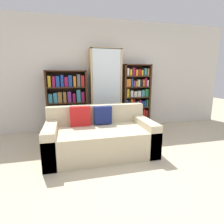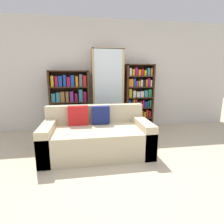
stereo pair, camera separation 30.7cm
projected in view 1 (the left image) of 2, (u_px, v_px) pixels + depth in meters
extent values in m
plane|color=beige|center=(134.00, 170.00, 2.57)|extent=(16.00, 16.00, 0.00)
cube|color=beige|center=(103.00, 76.00, 4.43)|extent=(6.85, 0.06, 2.70)
cube|color=beige|center=(101.00, 141.00, 3.08)|extent=(1.84, 1.00, 0.46)
cube|color=beige|center=(97.00, 114.00, 3.38)|extent=(1.84, 0.20, 0.35)
cube|color=beige|center=(52.00, 142.00, 2.88)|extent=(0.20, 1.00, 0.58)
cube|color=beige|center=(144.00, 134.00, 3.26)|extent=(0.20, 1.00, 0.58)
cube|color=red|center=(80.00, 116.00, 3.15)|extent=(0.36, 0.12, 0.36)
cube|color=navy|center=(103.00, 115.00, 3.25)|extent=(0.32, 0.12, 0.32)
cube|color=#3D2314|center=(48.00, 103.00, 4.03)|extent=(0.04, 0.32, 1.47)
cube|color=#3D2314|center=(86.00, 102.00, 4.24)|extent=(0.04, 0.32, 1.47)
cube|color=#3D2314|center=(66.00, 71.00, 3.99)|extent=(0.93, 0.32, 0.02)
cube|color=#3D2314|center=(69.00, 131.00, 4.29)|extent=(0.93, 0.32, 0.02)
cube|color=#3D2314|center=(67.00, 101.00, 4.28)|extent=(0.93, 0.01, 1.47)
cube|color=#3D2314|center=(68.00, 117.00, 4.21)|extent=(0.85, 0.32, 0.02)
cube|color=#3D2314|center=(67.00, 102.00, 4.14)|extent=(0.85, 0.32, 0.02)
cube|color=#3D2314|center=(67.00, 87.00, 4.07)|extent=(0.85, 0.32, 0.02)
cube|color=#8E1947|center=(54.00, 128.00, 4.18)|extent=(0.11, 0.24, 0.19)
cube|color=teal|center=(61.00, 126.00, 4.21)|extent=(0.11, 0.24, 0.28)
cube|color=#7A3384|center=(69.00, 128.00, 4.26)|extent=(0.11, 0.24, 0.19)
cube|color=teal|center=(76.00, 127.00, 4.30)|extent=(0.12, 0.24, 0.19)
cube|color=beige|center=(82.00, 125.00, 4.32)|extent=(0.10, 0.24, 0.28)
cube|color=beige|center=(53.00, 113.00, 4.10)|extent=(0.13, 0.24, 0.21)
cube|color=#8E1947|center=(61.00, 112.00, 4.13)|extent=(0.14, 0.24, 0.25)
cube|color=beige|center=(68.00, 111.00, 4.17)|extent=(0.13, 0.24, 0.25)
cube|color=#5B5B60|center=(75.00, 110.00, 4.21)|extent=(0.13, 0.24, 0.28)
cube|color=orange|center=(82.00, 110.00, 4.25)|extent=(0.13, 0.24, 0.28)
cube|color=teal|center=(51.00, 98.00, 4.02)|extent=(0.09, 0.24, 0.20)
cube|color=teal|center=(56.00, 98.00, 4.04)|extent=(0.09, 0.24, 0.22)
cube|color=olive|center=(60.00, 97.00, 4.06)|extent=(0.09, 0.24, 0.24)
cube|color=olive|center=(65.00, 97.00, 4.09)|extent=(0.07, 0.24, 0.24)
cube|color=#7A3384|center=(69.00, 97.00, 4.11)|extent=(0.08, 0.24, 0.25)
cube|color=#8E1947|center=(74.00, 97.00, 4.14)|extent=(0.06, 0.24, 0.20)
cube|color=teal|center=(78.00, 96.00, 4.16)|extent=(0.09, 0.24, 0.29)
cube|color=#8E1947|center=(83.00, 96.00, 4.19)|extent=(0.07, 0.24, 0.24)
cube|color=gold|center=(50.00, 81.00, 3.94)|extent=(0.06, 0.24, 0.25)
cube|color=#8E1947|center=(54.00, 82.00, 3.96)|extent=(0.06, 0.24, 0.24)
cube|color=#1E4293|center=(58.00, 81.00, 3.98)|extent=(0.08, 0.24, 0.25)
cube|color=#1E4293|center=(62.00, 81.00, 4.00)|extent=(0.06, 0.24, 0.27)
cube|color=#8E1947|center=(66.00, 82.00, 4.03)|extent=(0.08, 0.24, 0.22)
cube|color=#1E4293|center=(70.00, 81.00, 4.05)|extent=(0.08, 0.24, 0.26)
cube|color=orange|center=(75.00, 81.00, 4.07)|extent=(0.06, 0.24, 0.24)
cube|color=#5B5B60|center=(78.00, 81.00, 4.09)|extent=(0.07, 0.24, 0.28)
cube|color=#AD231E|center=(82.00, 81.00, 4.11)|extent=(0.07, 0.24, 0.25)
cube|color=tan|center=(91.00, 91.00, 4.20)|extent=(0.04, 0.36, 1.98)
cube|color=tan|center=(119.00, 91.00, 4.37)|extent=(0.04, 0.36, 1.98)
cube|color=tan|center=(105.00, 49.00, 4.08)|extent=(0.75, 0.36, 0.02)
cube|color=tan|center=(106.00, 129.00, 4.49)|extent=(0.75, 0.36, 0.02)
cube|color=tan|center=(104.00, 90.00, 4.45)|extent=(0.75, 0.01, 1.98)
cube|color=silver|center=(107.00, 92.00, 4.12)|extent=(0.67, 0.01, 1.95)
cube|color=tan|center=(106.00, 114.00, 4.40)|extent=(0.67, 0.32, 0.02)
cube|color=tan|center=(106.00, 99.00, 4.32)|extent=(0.67, 0.32, 0.02)
cube|color=tan|center=(105.00, 83.00, 4.25)|extent=(0.67, 0.32, 0.02)
cube|color=tan|center=(105.00, 67.00, 4.17)|extent=(0.67, 0.32, 0.02)
cylinder|color=silver|center=(97.00, 128.00, 4.41)|extent=(0.01, 0.01, 0.07)
cone|color=silver|center=(97.00, 125.00, 4.40)|extent=(0.09, 0.09, 0.09)
cylinder|color=silver|center=(103.00, 127.00, 4.47)|extent=(0.01, 0.01, 0.07)
cone|color=silver|center=(103.00, 124.00, 4.45)|extent=(0.09, 0.09, 0.09)
cylinder|color=silver|center=(109.00, 127.00, 4.50)|extent=(0.01, 0.01, 0.07)
cone|color=silver|center=(109.00, 124.00, 4.48)|extent=(0.09, 0.09, 0.09)
cylinder|color=silver|center=(115.00, 127.00, 4.51)|extent=(0.01, 0.01, 0.07)
cone|color=silver|center=(115.00, 124.00, 4.50)|extent=(0.09, 0.09, 0.09)
cylinder|color=silver|center=(97.00, 112.00, 4.35)|extent=(0.01, 0.01, 0.07)
cone|color=silver|center=(97.00, 109.00, 4.34)|extent=(0.09, 0.09, 0.09)
cylinder|color=silver|center=(106.00, 112.00, 4.38)|extent=(0.01, 0.01, 0.07)
cone|color=silver|center=(106.00, 109.00, 4.36)|extent=(0.09, 0.09, 0.09)
cylinder|color=silver|center=(114.00, 112.00, 4.43)|extent=(0.01, 0.01, 0.07)
cone|color=silver|center=(114.00, 109.00, 4.41)|extent=(0.09, 0.09, 0.09)
cylinder|color=silver|center=(96.00, 97.00, 4.25)|extent=(0.01, 0.01, 0.08)
cone|color=silver|center=(96.00, 93.00, 4.23)|extent=(0.09, 0.09, 0.10)
cylinder|color=silver|center=(102.00, 97.00, 4.31)|extent=(0.01, 0.01, 0.08)
cone|color=silver|center=(102.00, 93.00, 4.29)|extent=(0.09, 0.09, 0.10)
cylinder|color=silver|center=(108.00, 96.00, 4.34)|extent=(0.01, 0.01, 0.08)
cone|color=silver|center=(108.00, 93.00, 4.32)|extent=(0.09, 0.09, 0.10)
cylinder|color=silver|center=(115.00, 96.00, 4.36)|extent=(0.01, 0.01, 0.08)
cone|color=silver|center=(115.00, 93.00, 4.34)|extent=(0.09, 0.09, 0.10)
cylinder|color=silver|center=(95.00, 81.00, 4.16)|extent=(0.01, 0.01, 0.07)
cone|color=silver|center=(95.00, 78.00, 4.14)|extent=(0.07, 0.07, 0.08)
cylinder|color=silver|center=(99.00, 81.00, 4.19)|extent=(0.01, 0.01, 0.07)
cone|color=silver|center=(99.00, 78.00, 4.17)|extent=(0.07, 0.07, 0.08)
cylinder|color=silver|center=(103.00, 81.00, 4.21)|extent=(0.01, 0.01, 0.07)
cone|color=silver|center=(103.00, 78.00, 4.19)|extent=(0.07, 0.07, 0.08)
cylinder|color=silver|center=(108.00, 81.00, 4.23)|extent=(0.01, 0.01, 0.07)
cone|color=silver|center=(108.00, 78.00, 4.22)|extent=(0.07, 0.07, 0.08)
cylinder|color=silver|center=(112.00, 81.00, 4.26)|extent=(0.01, 0.01, 0.07)
cone|color=silver|center=(112.00, 78.00, 4.25)|extent=(0.07, 0.07, 0.08)
cylinder|color=silver|center=(116.00, 81.00, 4.29)|extent=(0.01, 0.01, 0.07)
cone|color=silver|center=(116.00, 78.00, 4.27)|extent=(0.07, 0.07, 0.08)
cylinder|color=silver|center=(95.00, 64.00, 4.12)|extent=(0.01, 0.01, 0.08)
cone|color=silver|center=(95.00, 60.00, 4.10)|extent=(0.09, 0.09, 0.10)
cylinder|color=silver|center=(102.00, 64.00, 4.16)|extent=(0.01, 0.01, 0.08)
cone|color=silver|center=(102.00, 60.00, 4.14)|extent=(0.09, 0.09, 0.10)
cylinder|color=silver|center=(108.00, 64.00, 4.17)|extent=(0.01, 0.01, 0.08)
cone|color=silver|center=(108.00, 60.00, 4.15)|extent=(0.09, 0.09, 0.10)
cylinder|color=silver|center=(115.00, 64.00, 4.21)|extent=(0.01, 0.01, 0.08)
cone|color=silver|center=(115.00, 60.00, 4.19)|extent=(0.09, 0.09, 0.10)
cube|color=#3D2314|center=(124.00, 97.00, 4.45)|extent=(0.04, 0.32, 1.63)
cube|color=#3D2314|center=(148.00, 97.00, 4.61)|extent=(0.04, 0.32, 1.63)
cube|color=#3D2314|center=(137.00, 65.00, 4.37)|extent=(0.71, 0.32, 0.02)
cube|color=#3D2314|center=(135.00, 127.00, 4.70)|extent=(0.71, 0.32, 0.02)
cube|color=#3D2314|center=(134.00, 96.00, 4.68)|extent=(0.71, 0.01, 1.63)
cube|color=#3D2314|center=(135.00, 117.00, 4.64)|extent=(0.63, 0.32, 0.02)
cube|color=#3D2314|center=(136.00, 107.00, 4.58)|extent=(0.63, 0.32, 0.02)
cube|color=#3D2314|center=(136.00, 97.00, 4.53)|extent=(0.63, 0.32, 0.02)
cube|color=#3D2314|center=(136.00, 87.00, 4.48)|extent=(0.63, 0.32, 0.02)
cube|color=#3D2314|center=(136.00, 76.00, 4.42)|extent=(0.63, 0.32, 0.02)
cube|color=#AD231E|center=(125.00, 124.00, 4.60)|extent=(0.05, 0.24, 0.17)
cube|color=#5B5B60|center=(128.00, 124.00, 4.62)|extent=(0.05, 0.24, 0.15)
cube|color=#8E1947|center=(130.00, 124.00, 4.63)|extent=(0.05, 0.24, 0.17)
cube|color=#7A3384|center=(132.00, 124.00, 4.65)|extent=(0.04, 0.24, 0.15)
cube|color=#8E1947|center=(134.00, 124.00, 4.66)|extent=(0.04, 0.24, 0.15)
cube|color=#5B5B60|center=(136.00, 123.00, 4.67)|extent=(0.05, 0.24, 0.17)
cube|color=#237038|center=(139.00, 123.00, 4.69)|extent=(0.04, 0.24, 0.15)
cube|color=#237038|center=(141.00, 123.00, 4.70)|extent=(0.05, 0.24, 0.18)
cube|color=beige|center=(143.00, 122.00, 4.72)|extent=(0.05, 0.24, 0.19)
cube|color=#237038|center=(145.00, 123.00, 4.73)|extent=(0.05, 0.24, 0.16)
cube|color=black|center=(126.00, 114.00, 4.55)|extent=(0.04, 0.24, 0.14)
cube|color=#1E4293|center=(128.00, 114.00, 4.56)|extent=(0.05, 0.24, 0.17)
cube|color=#AD231E|center=(131.00, 113.00, 4.58)|extent=(0.05, 0.24, 0.20)
cube|color=#7A3384|center=(133.00, 113.00, 4.59)|extent=(0.04, 0.24, 0.17)
cube|color=#AD231E|center=(136.00, 113.00, 4.61)|extent=(0.05, 0.24, 0.15)
cube|color=orange|center=(138.00, 113.00, 4.62)|extent=(0.05, 0.24, 0.18)
cube|color=gold|center=(140.00, 113.00, 4.65)|extent=(0.04, 0.24, 0.14)
cube|color=#AD231E|center=(143.00, 112.00, 4.65)|extent=(0.05, 0.24, 0.19)
cube|color=#AD231E|center=(145.00, 113.00, 4.67)|extent=(0.05, 0.24, 0.16)
cube|color=#1E4293|center=(126.00, 103.00, 4.49)|extent=(0.05, 0.24, 0.20)
cube|color=black|center=(128.00, 103.00, 4.50)|extent=(0.05, 0.24, 0.18)
cube|color=orange|center=(130.00, 103.00, 4.51)|extent=(0.04, 0.24, 0.21)
cube|color=#AD231E|center=(132.00, 103.00, 4.53)|extent=(0.04, 0.24, 0.20)
cube|color=#1E4293|center=(135.00, 104.00, 4.55)|extent=(0.05, 0.24, 0.14)
cube|color=olive|center=(137.00, 104.00, 4.56)|extent=(0.04, 0.24, 0.16)
cube|color=#8E1947|center=(139.00, 103.00, 4.58)|extent=(0.04, 0.24, 0.18)
cube|color=#1E4293|center=(141.00, 104.00, 4.59)|extent=(0.04, 0.24, 0.14)
cube|color=#1E4293|center=(143.00, 103.00, 4.61)|extent=(0.04, 0.24, 0.16)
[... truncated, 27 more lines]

